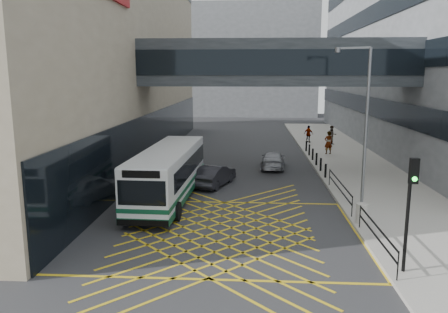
% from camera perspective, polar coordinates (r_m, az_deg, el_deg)
% --- Properties ---
extents(ground, '(120.00, 120.00, 0.00)m').
position_cam_1_polar(ground, '(19.27, -0.73, -9.83)').
color(ground, '#333335').
extents(building_whsmith, '(24.17, 42.00, 16.00)m').
position_cam_1_polar(building_whsmith, '(39.13, -26.68, 11.36)').
color(building_whsmith, tan).
rests_on(building_whsmith, ground).
extents(building_far, '(28.00, 16.00, 18.00)m').
position_cam_1_polar(building_far, '(78.11, 1.05, 12.28)').
color(building_far, slate).
rests_on(building_far, ground).
extents(skybridge, '(20.00, 4.10, 3.00)m').
position_cam_1_polar(skybridge, '(30.07, 6.79, 12.01)').
color(skybridge, '#2F3439').
rests_on(skybridge, ground).
extents(pavement, '(6.00, 54.00, 0.16)m').
position_cam_1_polar(pavement, '(34.53, 16.23, -0.92)').
color(pavement, '#A7A299').
rests_on(pavement, ground).
extents(box_junction, '(12.00, 9.00, 0.01)m').
position_cam_1_polar(box_junction, '(19.27, -0.73, -9.82)').
color(box_junction, gold).
rests_on(box_junction, ground).
extents(bus, '(2.84, 10.24, 2.85)m').
position_cam_1_polar(bus, '(23.82, -7.22, -2.10)').
color(bus, silver).
rests_on(bus, ground).
extents(car_white, '(3.47, 4.81, 1.42)m').
position_cam_1_polar(car_white, '(24.19, -10.63, -3.99)').
color(car_white, white).
rests_on(car_white, ground).
extents(car_dark, '(2.85, 4.45, 1.30)m').
position_cam_1_polar(car_dark, '(26.87, -1.23, -2.47)').
color(car_dark, black).
rests_on(car_dark, ground).
extents(car_silver, '(2.11, 4.30, 1.30)m').
position_cam_1_polar(car_silver, '(32.11, 6.42, -0.37)').
color(car_silver, gray).
rests_on(car_silver, ground).
extents(traffic_light, '(0.28, 0.46, 3.96)m').
position_cam_1_polar(traffic_light, '(15.58, 23.15, -5.12)').
color(traffic_light, black).
rests_on(traffic_light, pavement).
extents(street_lamp, '(1.72, 0.92, 7.92)m').
position_cam_1_polar(street_lamp, '(22.75, 17.69, 4.91)').
color(street_lamp, slate).
rests_on(street_lamp, pavement).
extents(litter_bin, '(0.52, 0.52, 0.90)m').
position_cam_1_polar(litter_bin, '(20.70, 17.55, -7.10)').
color(litter_bin, '#ADA89E').
rests_on(litter_bin, pavement).
extents(kerb_railings, '(0.05, 12.54, 1.00)m').
position_cam_1_polar(kerb_railings, '(21.19, 16.55, -5.87)').
color(kerb_railings, black).
rests_on(kerb_railings, pavement).
extents(bollards, '(0.14, 10.14, 0.90)m').
position_cam_1_polar(bollards, '(33.93, 11.74, -0.01)').
color(bollards, black).
rests_on(bollards, pavement).
extents(pedestrian_a, '(0.88, 0.73, 1.92)m').
position_cam_1_polar(pedestrian_a, '(37.70, 13.47, 1.76)').
color(pedestrian_a, gray).
rests_on(pedestrian_a, pavement).
extents(pedestrian_b, '(0.92, 0.59, 1.78)m').
position_cam_1_polar(pedestrian_b, '(43.01, 13.93, 2.71)').
color(pedestrian_b, gray).
rests_on(pedestrian_b, pavement).
extents(pedestrian_c, '(1.09, 0.95, 1.68)m').
position_cam_1_polar(pedestrian_c, '(43.78, 10.99, 2.90)').
color(pedestrian_c, gray).
rests_on(pedestrian_c, pavement).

